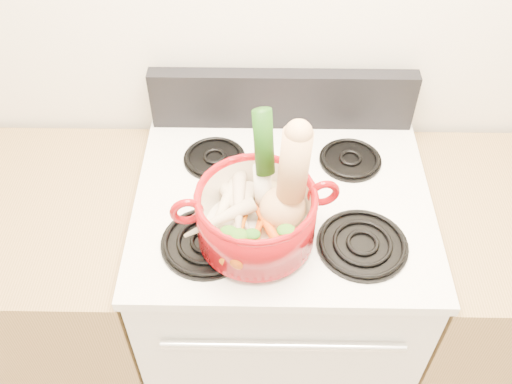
{
  "coord_description": "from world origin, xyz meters",
  "views": [
    {
      "loc": [
        -0.05,
        0.38,
        2.05
      ],
      "look_at": [
        -0.07,
        1.24,
        1.14
      ],
      "focal_mm": 40.0,
      "sensor_mm": 36.0,
      "label": 1
    }
  ],
  "objects_px": {
    "leek": "(263,166)",
    "dutch_oven": "(256,216)",
    "stove_body": "(278,299)",
    "squash": "(284,180)"
  },
  "relations": [
    {
      "from": "dutch_oven",
      "to": "squash",
      "type": "xyz_separation_m",
      "value": [
        0.06,
        0.02,
        0.1
      ]
    },
    {
      "from": "squash",
      "to": "leek",
      "type": "bearing_deg",
      "value": 117.46
    },
    {
      "from": "stove_body",
      "to": "squash",
      "type": "bearing_deg",
      "value": -92.88
    },
    {
      "from": "stove_body",
      "to": "leek",
      "type": "xyz_separation_m",
      "value": [
        -0.05,
        -0.08,
        0.69
      ]
    },
    {
      "from": "stove_body",
      "to": "squash",
      "type": "height_order",
      "value": "squash"
    },
    {
      "from": "dutch_oven",
      "to": "squash",
      "type": "bearing_deg",
      "value": 6.42
    },
    {
      "from": "leek",
      "to": "dutch_oven",
      "type": "bearing_deg",
      "value": -122.14
    },
    {
      "from": "stove_body",
      "to": "leek",
      "type": "relative_size",
      "value": 3.08
    },
    {
      "from": "stove_body",
      "to": "squash",
      "type": "xyz_separation_m",
      "value": [
        -0.01,
        -0.12,
        0.68
      ]
    },
    {
      "from": "dutch_oven",
      "to": "squash",
      "type": "relative_size",
      "value": 1.0
    }
  ]
}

